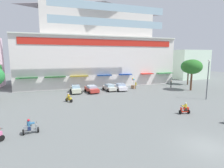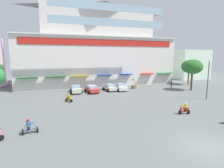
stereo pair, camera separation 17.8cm
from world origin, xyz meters
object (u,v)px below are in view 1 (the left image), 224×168
at_px(streetlamp_near, 208,77).
at_px(plaza_tree_3, 192,67).
at_px(pedestrian_0, 171,84).
at_px(parked_car_2, 109,87).
at_px(scooter_rider_4, 69,98).
at_px(parked_car_1, 92,89).
at_px(parked_car_3, 121,87).
at_px(parked_car_0, 76,89).
at_px(plaza_tree_1, 189,67).
at_px(balloon_vendor_cart, 133,84).
at_px(scooter_rider_2, 30,128).
at_px(scooter_rider_1, 185,109).
at_px(pedestrian_1, 136,85).

bearing_deg(streetlamp_near, plaza_tree_3, 64.84).
bearing_deg(pedestrian_0, parked_car_2, 175.51).
bearing_deg(scooter_rider_4, parked_car_1, 50.61).
relative_size(parked_car_1, parked_car_3, 1.07).
relative_size(parked_car_0, pedestrian_0, 2.69).
bearing_deg(plaza_tree_1, scooter_rider_4, -165.21).
xyz_separation_m(parked_car_1, balloon_vendor_cart, (9.98, 1.32, 0.20)).
distance_m(parked_car_1, scooter_rider_2, 20.05).
height_order(plaza_tree_1, parked_car_2, plaza_tree_1).
distance_m(parked_car_0, scooter_rider_1, 21.36).
height_order(scooter_rider_4, balloon_vendor_cart, balloon_vendor_cart).
bearing_deg(pedestrian_0, parked_car_3, 176.96).
bearing_deg(parked_car_3, streetlamp_near, -48.77).
xyz_separation_m(scooter_rider_2, streetlamp_near, (27.16, 5.25, 3.33)).
bearing_deg(streetlamp_near, parked_car_1, 144.81).
height_order(parked_car_2, parked_car_3, parked_car_3).
distance_m(scooter_rider_1, balloon_vendor_cart, 18.82).
bearing_deg(balloon_vendor_cart, pedestrian_0, -11.10).
bearing_deg(plaza_tree_3, scooter_rider_2, -157.50).
bearing_deg(pedestrian_1, plaza_tree_3, -25.25).
xyz_separation_m(scooter_rider_4, balloon_vendor_cart, (15.17, 7.64, 0.32)).
bearing_deg(parked_car_1, scooter_rider_2, -119.44).
bearing_deg(scooter_rider_1, parked_car_0, 122.26).
height_order(scooter_rider_4, pedestrian_0, pedestrian_0).
relative_size(scooter_rider_4, streetlamp_near, 0.22).
distance_m(plaza_tree_3, scooter_rider_2, 33.49).
height_order(plaza_tree_3, parked_car_1, plaza_tree_3).
distance_m(pedestrian_1, streetlamp_near, 14.72).
xyz_separation_m(pedestrian_1, streetlamp_near, (7.20, -12.50, 2.96)).
bearing_deg(plaza_tree_1, parked_car_3, -175.13).
height_order(scooter_rider_1, pedestrian_0, pedestrian_0).
height_order(plaza_tree_3, pedestrian_0, plaza_tree_3).
distance_m(parked_car_0, parked_car_2, 7.18).
distance_m(scooter_rider_1, scooter_rider_2, 18.11).
distance_m(parked_car_3, scooter_rider_2, 24.03).
xyz_separation_m(parked_car_2, pedestrian_0, (14.93, -1.17, 0.24)).
xyz_separation_m(plaza_tree_3, scooter_rider_1, (-12.55, -12.66, -4.45)).
bearing_deg(scooter_rider_2, parked_car_3, 47.38).
bearing_deg(scooter_rider_1, scooter_rider_4, 140.45).
xyz_separation_m(scooter_rider_4, pedestrian_0, (24.16, 5.87, 0.35)).
height_order(scooter_rider_2, pedestrian_0, pedestrian_0).
bearing_deg(parked_car_0, scooter_rider_1, -57.74).
bearing_deg(scooter_rider_4, scooter_rider_2, -112.73).
distance_m(parked_car_0, parked_car_1, 3.21).
relative_size(plaza_tree_3, scooter_rider_2, 4.42).
relative_size(parked_car_0, parked_car_2, 1.04).
bearing_deg(pedestrian_1, parked_car_0, 178.48).
relative_size(pedestrian_1, balloon_vendor_cart, 0.69).
xyz_separation_m(parked_car_0, scooter_rider_2, (-6.71, -18.10, -0.17)).
xyz_separation_m(plaza_tree_1, scooter_rider_1, (-17.61, -19.30, -4.03)).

